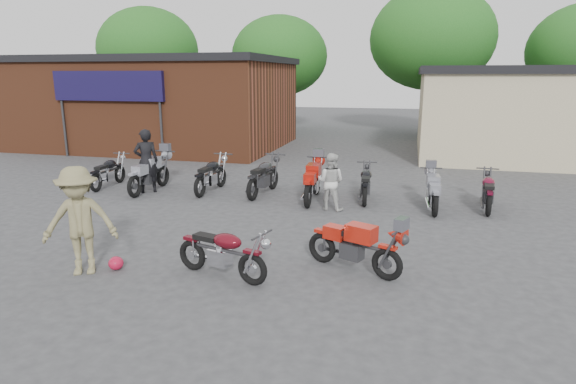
% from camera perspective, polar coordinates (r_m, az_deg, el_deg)
% --- Properties ---
extents(ground, '(90.00, 90.00, 0.00)m').
position_cam_1_polar(ground, '(9.05, -6.96, -8.67)').
color(ground, '#353638').
extents(brick_building, '(12.00, 8.00, 4.00)m').
position_cam_1_polar(brick_building, '(24.96, -15.01, 9.94)').
color(brick_building, brown).
rests_on(brick_building, ground).
extents(stucco_building, '(10.00, 8.00, 3.50)m').
position_cam_1_polar(stucco_building, '(23.48, 27.80, 8.03)').
color(stucco_building, tan).
rests_on(stucco_building, ground).
extents(tree_0, '(6.56, 6.56, 8.20)m').
position_cam_1_polar(tree_0, '(34.35, -16.13, 14.28)').
color(tree_0, '#155016').
rests_on(tree_0, ground).
extents(tree_1, '(5.92, 5.92, 7.40)m').
position_cam_1_polar(tree_1, '(30.87, -1.00, 14.18)').
color(tree_1, '#155016').
rests_on(tree_1, ground).
extents(tree_2, '(7.04, 7.04, 8.80)m').
position_cam_1_polar(tree_2, '(29.82, 16.54, 15.00)').
color(tree_2, '#155016').
rests_on(tree_2, ground).
extents(vintage_motorcycle, '(1.89, 1.06, 1.04)m').
position_cam_1_polar(vintage_motorcycle, '(8.38, -7.76, -6.75)').
color(vintage_motorcycle, '#540A14').
rests_on(vintage_motorcycle, ground).
extents(sportbike, '(1.93, 1.29, 1.07)m').
position_cam_1_polar(sportbike, '(8.64, 7.99, -6.03)').
color(sportbike, red).
rests_on(sportbike, ground).
extents(helmet, '(0.35, 0.35, 0.25)m').
position_cam_1_polar(helmet, '(9.31, -19.72, -7.94)').
color(helmet, '#AE1231').
rests_on(helmet, ground).
extents(person_dark, '(0.83, 0.77, 1.90)m').
position_cam_1_polar(person_dark, '(14.89, -16.44, 3.54)').
color(person_dark, black).
rests_on(person_dark, ground).
extents(person_light, '(0.81, 0.68, 1.49)m').
position_cam_1_polar(person_light, '(12.49, 5.08, 1.22)').
color(person_light, beige).
rests_on(person_light, ground).
extents(person_tan, '(1.43, 1.19, 1.93)m').
position_cam_1_polar(person_tan, '(9.11, -23.46, -3.17)').
color(person_tan, olive).
rests_on(person_tan, ground).
extents(row_bike_0, '(0.67, 1.85, 1.06)m').
position_cam_1_polar(row_bike_0, '(16.07, -20.52, 2.42)').
color(row_bike_0, black).
rests_on(row_bike_0, ground).
extents(row_bike_1, '(0.77, 2.14, 1.23)m').
position_cam_1_polar(row_bike_1, '(15.04, -16.08, 2.36)').
color(row_bike_1, '#91929E').
rests_on(row_bike_1, ground).
extents(row_bike_2, '(0.75, 2.01, 1.15)m').
position_cam_1_polar(row_bike_2, '(14.60, -9.10, 2.23)').
color(row_bike_2, black).
rests_on(row_bike_2, ground).
extents(row_bike_3, '(0.91, 2.13, 1.20)m').
position_cam_1_polar(row_bike_3, '(14.10, -2.90, 2.08)').
color(row_bike_3, black).
rests_on(row_bike_3, ground).
extents(row_bike_4, '(0.77, 2.13, 1.22)m').
position_cam_1_polar(row_bike_4, '(13.39, 2.97, 1.52)').
color(row_bike_4, '#B4190F').
rests_on(row_bike_4, ground).
extents(row_bike_5, '(0.73, 1.87, 1.07)m').
position_cam_1_polar(row_bike_5, '(13.60, 9.21, 1.21)').
color(row_bike_5, black).
rests_on(row_bike_5, ground).
extents(row_bike_6, '(0.72, 1.89, 1.08)m').
position_cam_1_polar(row_bike_6, '(13.04, 16.80, 0.28)').
color(row_bike_6, gray).
rests_on(row_bike_6, ground).
extents(row_bike_7, '(0.75, 1.87, 1.06)m').
position_cam_1_polar(row_bike_7, '(13.55, 22.62, 0.26)').
color(row_bike_7, '#5B0B22').
rests_on(row_bike_7, ground).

